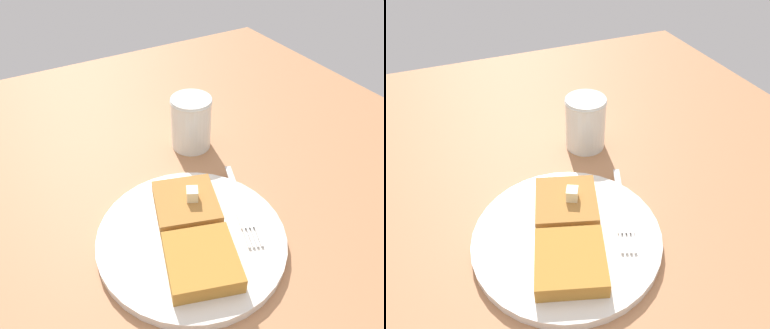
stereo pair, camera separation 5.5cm
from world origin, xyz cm
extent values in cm
cube|color=#AA724B|center=(0.00, 0.00, 1.44)|extent=(124.25, 124.25, 2.88)
cylinder|color=silver|center=(0.45, 7.59, 3.57)|extent=(24.83, 24.83, 1.38)
torus|color=gray|center=(0.45, 7.59, 3.85)|extent=(24.83, 24.83, 0.80)
cube|color=#AB7134|center=(-4.10, 9.04, 5.41)|extent=(10.97, 10.67, 2.32)
cube|color=#AD772E|center=(5.01, 6.13, 5.41)|extent=(10.97, 10.67, 2.32)
cube|color=beige|center=(-3.67, 9.78, 7.43)|extent=(2.21, 2.14, 1.70)
cube|color=silver|center=(-4.24, 17.45, 4.43)|extent=(9.67, 4.39, 0.36)
cube|color=silver|center=(1.74, 15.18, 4.43)|extent=(3.40, 3.05, 0.36)
cube|color=silver|center=(4.84, 14.88, 4.43)|extent=(3.10, 1.44, 0.36)
cube|color=silver|center=(4.64, 14.37, 4.43)|extent=(3.10, 1.44, 0.36)
cube|color=silver|center=(4.45, 13.85, 4.43)|extent=(3.10, 1.44, 0.36)
cube|color=silver|center=(4.25, 13.34, 4.43)|extent=(3.10, 1.44, 0.36)
cylinder|color=#5C2908|center=(-18.78, 18.15, 5.86)|extent=(6.24, 6.24, 5.96)
cylinder|color=silver|center=(-18.78, 18.15, 7.53)|extent=(6.78, 6.78, 9.30)
torus|color=silver|center=(-18.78, 18.15, 11.72)|extent=(7.01, 7.01, 0.50)
camera|label=1|loc=(27.80, -8.11, 42.47)|focal=35.00mm
camera|label=2|loc=(30.20, -3.15, 42.47)|focal=35.00mm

